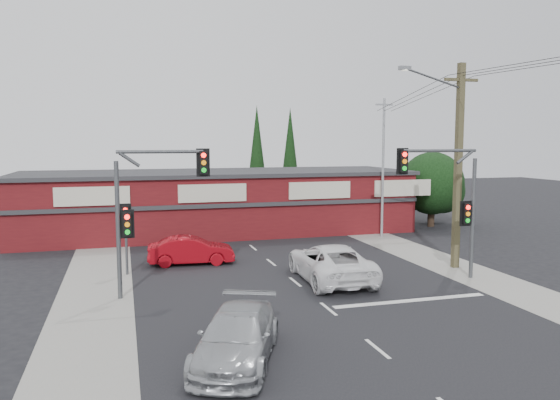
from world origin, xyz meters
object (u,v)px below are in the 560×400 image
object	(u,v)px
silver_suv	(237,337)
shop_building	(218,201)
white_suv	(330,262)
red_sedan	(191,250)
utility_pole	(456,159)

from	to	relation	value
silver_suv	shop_building	bearing A→B (deg)	103.57
white_suv	shop_building	distance (m)	14.92
white_suv	red_sedan	xyz separation A→B (m)	(-5.64, 5.06, -0.12)
silver_suv	red_sedan	bearing A→B (deg)	110.77
white_suv	red_sedan	distance (m)	7.58
red_sedan	shop_building	distance (m)	10.14
utility_pole	white_suv	bearing A→B (deg)	-174.66
white_suv	silver_suv	world-z (taller)	white_suv
silver_suv	red_sedan	size ratio (longest dim) A/B	1.16
white_suv	silver_suv	bearing A→B (deg)	55.54
red_sedan	utility_pole	xyz separation A→B (m)	(12.38, -4.43, 4.68)
silver_suv	utility_pole	distance (m)	15.88
silver_suv	utility_pole	world-z (taller)	utility_pole
red_sedan	utility_pole	size ratio (longest dim) A/B	0.43
shop_building	silver_suv	bearing A→B (deg)	-98.32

